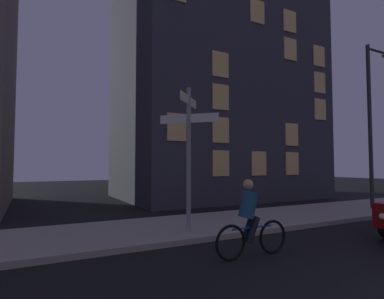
% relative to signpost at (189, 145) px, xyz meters
% --- Properties ---
extents(sidewalk_kerb, '(40.00, 3.35, 0.14)m').
position_rel_signpost_xyz_m(sidewalk_kerb, '(1.03, 0.91, -2.38)').
color(sidewalk_kerb, '#9E9991').
rests_on(sidewalk_kerb, ground_plane).
extents(signpost, '(1.20, 1.20, 3.88)m').
position_rel_signpost_xyz_m(signpost, '(0.00, 0.00, 0.00)').
color(signpost, gray).
rests_on(signpost, sidewalk_kerb).
extents(street_lamp, '(1.62, 0.28, 6.95)m').
position_rel_signpost_xyz_m(street_lamp, '(9.13, 0.52, 1.73)').
color(street_lamp, '#2D2D30').
rests_on(street_lamp, sidewalk_kerb).
extents(cyclist, '(1.82, 0.32, 1.61)m').
position_rel_signpost_xyz_m(cyclist, '(0.27, -2.26, -1.70)').
color(cyclist, black).
rests_on(cyclist, ground_plane).
extents(building_right_block, '(11.35, 7.79, 12.34)m').
position_rel_signpost_xyz_m(building_right_block, '(6.33, 8.48, 3.72)').
color(building_right_block, '#383842').
rests_on(building_right_block, ground_plane).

